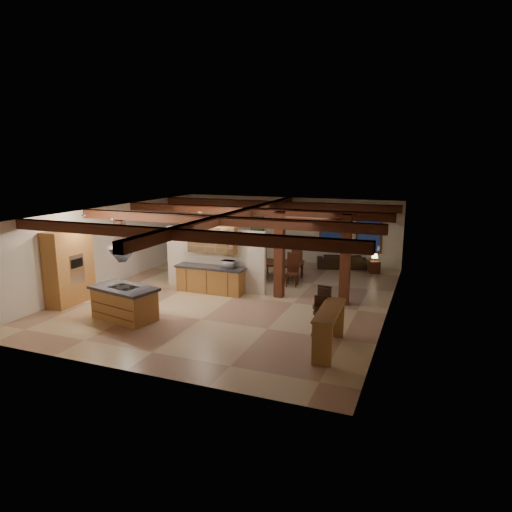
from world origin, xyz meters
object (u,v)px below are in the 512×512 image
Objects in this scene: dining_table at (277,271)px; bar_counter at (329,323)px; sofa at (342,261)px; kitchen_island at (124,303)px.

bar_counter is (3.33, -5.80, 0.36)m from dining_table.
dining_table is 6.70m from bar_counter.
bar_counter reaches higher than sofa.
kitchen_island is 6.03m from bar_counter.
dining_table is 3.50m from sofa.
kitchen_island is 1.08× the size of dining_table.
bar_counter is (1.37, -8.71, 0.41)m from sofa.
dining_table is (2.70, 5.78, -0.14)m from kitchen_island.
kitchen_island reaches higher than sofa.
kitchen_island reaches higher than dining_table.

